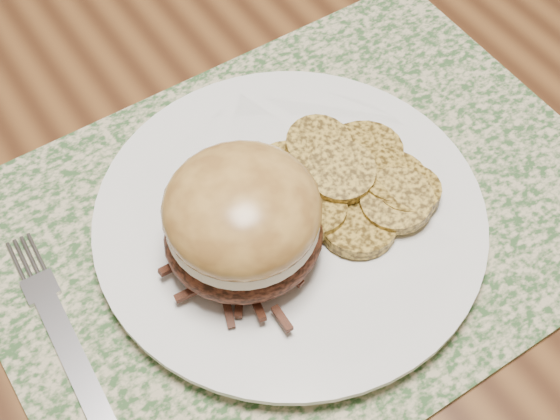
% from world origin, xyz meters
% --- Properties ---
extents(dining_table, '(1.50, 0.90, 0.75)m').
position_xyz_m(dining_table, '(0.00, 0.00, 0.67)').
color(dining_table, brown).
rests_on(dining_table, ground).
extents(placemat, '(0.45, 0.33, 0.00)m').
position_xyz_m(placemat, '(0.19, -0.10, 0.75)').
color(placemat, '#33562C').
rests_on(placemat, dining_table).
extents(dinner_plate, '(0.26, 0.26, 0.02)m').
position_xyz_m(dinner_plate, '(0.18, -0.10, 0.76)').
color(dinner_plate, white).
rests_on(dinner_plate, placemat).
extents(pork_sandwich, '(0.13, 0.12, 0.08)m').
position_xyz_m(pork_sandwich, '(0.14, -0.11, 0.81)').
color(pork_sandwich, black).
rests_on(pork_sandwich, dinner_plate).
extents(roasted_potatoes, '(0.13, 0.14, 0.03)m').
position_xyz_m(roasted_potatoes, '(0.23, -0.11, 0.78)').
color(roasted_potatoes, '#B79135').
rests_on(roasted_potatoes, dinner_plate).
extents(fork, '(0.03, 0.19, 0.00)m').
position_xyz_m(fork, '(0.01, -0.10, 0.76)').
color(fork, '#B4B4BB').
rests_on(fork, placemat).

